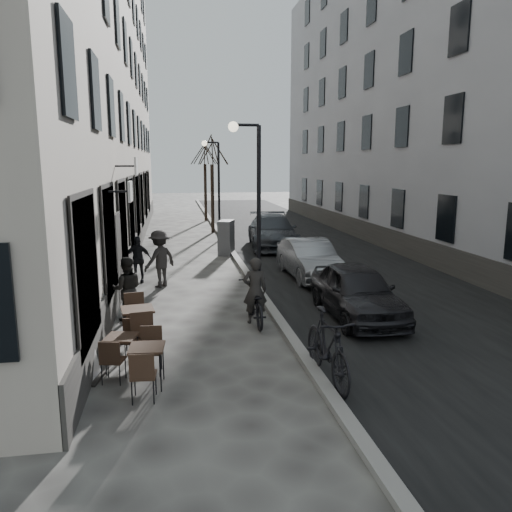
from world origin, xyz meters
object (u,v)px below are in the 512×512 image
object	(u,v)px
bistro_set_b	(122,350)
sign_board	(88,357)
bistro_set_c	(138,323)
car_far	(273,231)
pedestrian_near	(127,289)
pedestrian_mid	(160,259)
car_near	(357,291)
car_mid	(309,259)
streetlamp_far	(215,179)
streetlamp_near	(253,193)
tree_far	(205,153)
moped	(327,347)
bistro_set_a	(147,362)
tree_near	(212,151)
bicycle	(255,303)
utility_cabinet	(226,238)
pedestrian_far	(138,259)

from	to	relation	value
bistro_set_b	sign_board	xyz separation A→B (m)	(-0.58, -0.34, 0.02)
bistro_set_c	car_far	xyz separation A→B (m)	(5.51, 12.29, 0.25)
pedestrian_near	car_far	distance (m)	11.97
pedestrian_mid	car_near	xyz separation A→B (m)	(5.14, -4.16, -0.24)
sign_board	car_far	world-z (taller)	car_far
car_mid	streetlamp_far	bearing A→B (deg)	103.78
pedestrian_mid	car_far	world-z (taller)	pedestrian_mid
car_near	streetlamp_near	bearing A→B (deg)	145.20
tree_far	sign_board	world-z (taller)	tree_far
streetlamp_near	streetlamp_far	bearing A→B (deg)	90.00
car_near	moped	distance (m)	4.14
pedestrian_near	moped	world-z (taller)	pedestrian_near
bistro_set_a	bistro_set_b	bearing A→B (deg)	127.44
pedestrian_mid	tree_near	bearing A→B (deg)	-144.96
sign_board	car_mid	bearing A→B (deg)	61.65
tree_near	bicycle	distance (m)	17.27
tree_far	moped	world-z (taller)	tree_far
streetlamp_near	pedestrian_near	world-z (taller)	streetlamp_near
streetlamp_far	utility_cabinet	size ratio (longest dim) A/B	3.37
car_near	sign_board	bearing A→B (deg)	-155.30
tree_far	pedestrian_far	xyz separation A→B (m)	(-3.50, -17.78, -3.87)
pedestrian_far	streetlamp_far	bearing A→B (deg)	72.14
pedestrian_near	car_mid	bearing A→B (deg)	-152.04
bistro_set_b	car_mid	distance (m)	9.15
pedestrian_far	tree_far	bearing A→B (deg)	82.33
pedestrian_mid	pedestrian_near	bearing A→B (deg)	34.78
tree_far	bistro_set_a	size ratio (longest dim) A/B	3.71
bistro_set_c	sign_board	size ratio (longest dim) A/B	1.55
bistro_set_b	pedestrian_near	world-z (taller)	pedestrian_near
bistro_set_c	bistro_set_b	bearing A→B (deg)	-108.33
pedestrian_mid	moped	bearing A→B (deg)	69.51
bistro_set_b	pedestrian_near	bearing A→B (deg)	105.58
tree_near	bistro_set_b	xyz separation A→B (m)	(-3.33, -19.26, -4.23)
streetlamp_far	pedestrian_far	bearing A→B (deg)	-111.32
moped	bistro_set_a	bearing A→B (deg)	171.54
utility_cabinet	moped	xyz separation A→B (m)	(0.44, -13.26, -0.09)
pedestrian_mid	car_mid	distance (m)	5.16
moped	tree_far	bearing A→B (deg)	88.49
streetlamp_near	pedestrian_far	distance (m)	5.27
bicycle	pedestrian_far	xyz separation A→B (m)	(-3.20, 4.98, 0.27)
car_mid	car_near	bearing A→B (deg)	-91.35
tree_far	car_near	xyz separation A→B (m)	(2.40, -22.74, -3.97)
streetlamp_near	bistro_set_a	bearing A→B (deg)	-118.52
bicycle	pedestrian_far	world-z (taller)	pedestrian_far
pedestrian_near	bistro_set_a	bearing A→B (deg)	94.39
utility_cabinet	bicycle	size ratio (longest dim) A/B	0.77
utility_cabinet	tree_far	bearing A→B (deg)	109.12
pedestrian_near	streetlamp_near	bearing A→B (deg)	-168.97
bistro_set_a	pedestrian_far	xyz separation A→B (m)	(-0.69, 8.26, 0.33)
tree_far	streetlamp_far	bearing A→B (deg)	-90.46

